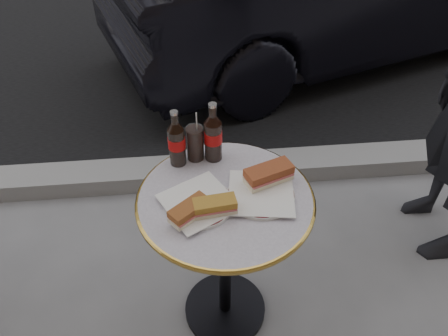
{
  "coord_description": "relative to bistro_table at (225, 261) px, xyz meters",
  "views": [
    {
      "loc": [
        -0.11,
        -1.06,
        1.8
      ],
      "look_at": [
        0.0,
        0.05,
        0.82
      ],
      "focal_mm": 35.0,
      "sensor_mm": 36.0,
      "label": 1
    }
  ],
  "objects": [
    {
      "name": "sandwich_left_b",
      "position": [
        -0.04,
        -0.08,
        0.4
      ],
      "size": [
        0.15,
        0.08,
        0.05
      ],
      "primitive_type": "cube",
      "rotation": [
        0.0,
        0.0,
        0.12
      ],
      "color": "#AB792B",
      "rests_on": "plate_left"
    },
    {
      "name": "ground",
      "position": [
        0.0,
        0.0,
        -0.37
      ],
      "size": [
        80.0,
        80.0,
        0.0
      ],
      "primitive_type": "plane",
      "color": "slate",
      "rests_on": "ground"
    },
    {
      "name": "cola_bottle_left",
      "position": [
        -0.16,
        0.2,
        0.48
      ],
      "size": [
        0.08,
        0.08,
        0.23
      ],
      "primitive_type": null,
      "rotation": [
        0.0,
        0.0,
        0.26
      ],
      "color": "black",
      "rests_on": "bistro_table"
    },
    {
      "name": "sandwich_right",
      "position": [
        0.16,
        0.05,
        0.41
      ],
      "size": [
        0.19,
        0.13,
        0.06
      ],
      "primitive_type": "cube",
      "rotation": [
        0.0,
        0.0,
        0.36
      ],
      "color": "brown",
      "rests_on": "plate_right"
    },
    {
      "name": "plate_left",
      "position": [
        -0.09,
        -0.03,
        0.37
      ],
      "size": [
        0.29,
        0.29,
        0.01
      ],
      "primitive_type": "cylinder",
      "rotation": [
        0.0,
        0.0,
        0.32
      ],
      "color": "silver",
      "rests_on": "bistro_table"
    },
    {
      "name": "plate_right",
      "position": [
        0.12,
        -0.01,
        0.37
      ],
      "size": [
        0.29,
        0.29,
        0.01
      ],
      "primitive_type": "cylinder",
      "rotation": [
        0.0,
        0.0,
        -0.32
      ],
      "color": "silver",
      "rests_on": "bistro_table"
    },
    {
      "name": "cola_bottle_right",
      "position": [
        -0.02,
        0.21,
        0.49
      ],
      "size": [
        0.07,
        0.07,
        0.24
      ],
      "primitive_type": null,
      "rotation": [
        0.0,
        0.0,
        -0.0
      ],
      "color": "black",
      "rests_on": "bistro_table"
    },
    {
      "name": "curb",
      "position": [
        0.0,
        0.9,
        -0.32
      ],
      "size": [
        40.0,
        0.2,
        0.12
      ],
      "primitive_type": "cube",
      "color": "gray",
      "rests_on": "ground"
    },
    {
      "name": "sandwich_left_a",
      "position": [
        -0.13,
        -0.09,
        0.4
      ],
      "size": [
        0.15,
        0.14,
        0.05
      ],
      "primitive_type": "cube",
      "rotation": [
        0.0,
        0.0,
        0.68
      ],
      "color": "brown",
      "rests_on": "plate_left"
    },
    {
      "name": "bistro_table",
      "position": [
        0.0,
        0.0,
        0.0
      ],
      "size": [
        0.62,
        0.62,
        0.73
      ],
      "primitive_type": null,
      "color": "#BAB2C4",
      "rests_on": "ground"
    },
    {
      "name": "cola_glass",
      "position": [
        -0.09,
        0.22,
        0.44
      ],
      "size": [
        0.08,
        0.08,
        0.14
      ],
      "primitive_type": "cylinder",
      "rotation": [
        0.0,
        0.0,
        -0.18
      ],
      "color": "black",
      "rests_on": "bistro_table"
    }
  ]
}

